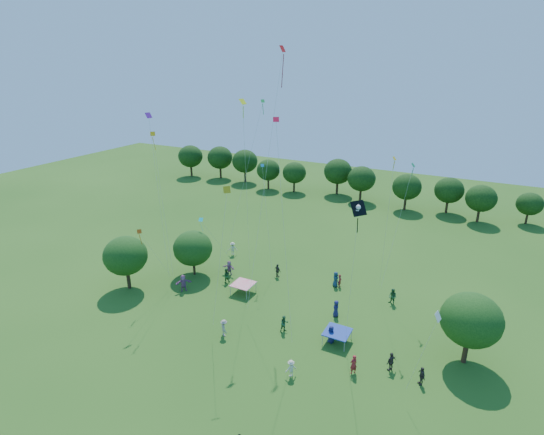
{
  "coord_description": "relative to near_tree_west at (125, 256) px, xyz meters",
  "views": [
    {
      "loc": [
        15.54,
        -15.86,
        23.47
      ],
      "look_at": [
        0.0,
        14.0,
        11.0
      ],
      "focal_mm": 28.0,
      "sensor_mm": 36.0,
      "label": 1
    }
  ],
  "objects": [
    {
      "name": "crowd_person_8",
      "position": [
        26.38,
        9.99,
        -3.03
      ],
      "size": [
        0.97,
        0.78,
        1.73
      ],
      "primitive_type": "imported",
      "rotation": [
        0.0,
        0.0,
        5.85
      ],
      "color": "#25572E",
      "rests_on": "ground"
    },
    {
      "name": "crowd_person_4",
      "position": [
        30.93,
        -0.57,
        -3.12
      ],
      "size": [
        0.87,
        0.99,
        1.57
      ],
      "primitive_type": "imported",
      "rotation": [
        0.0,
        0.0,
        5.32
      ],
      "color": "#362D2B",
      "rests_on": "ground"
    },
    {
      "name": "small_kite_2",
      "position": [
        12.35,
        4.69,
        12.27
      ],
      "size": [
        2.31,
        4.41,
        19.03
      ],
      "color": "#D1DF13"
    },
    {
      "name": "small_kite_1",
      "position": [
        4.18,
        1.69,
        9.2
      ],
      "size": [
        0.51,
        1.23,
        15.86
      ],
      "color": "#FFAD0D"
    },
    {
      "name": "small_kite_6",
      "position": [
        31.45,
        -3.84,
        3.56
      ],
      "size": [
        1.6,
        1.21,
        7.24
      ],
      "color": "silver"
    },
    {
      "name": "near_tree_east",
      "position": [
        33.66,
        3.76,
        0.16
      ],
      "size": [
        4.82,
        4.82,
        6.24
      ],
      "color": "#422B19",
      "rests_on": "ground"
    },
    {
      "name": "crowd_person_9",
      "position": [
        5.52,
        12.44,
        -3.03
      ],
      "size": [
        1.23,
        1.04,
        1.74
      ],
      "primitive_type": "imported",
      "rotation": [
        0.0,
        0.0,
        3.71
      ],
      "color": "beige",
      "rests_on": "ground"
    },
    {
      "name": "crowd_person_0",
      "position": [
        22.96,
        1.15,
        -3.09
      ],
      "size": [
        0.88,
        0.61,
        1.63
      ],
      "primitive_type": "imported",
      "rotation": [
        0.0,
        0.0,
        6.05
      ],
      "color": "#1B1D4F",
      "rests_on": "ground"
    },
    {
      "name": "tent_blue",
      "position": [
        23.45,
        1.42,
        -2.87
      ],
      "size": [
        2.2,
        2.2,
        1.1
      ],
      "color": "navy",
      "rests_on": "ground"
    },
    {
      "name": "crowd_person_7",
      "position": [
        25.93,
        -1.81,
        -3.04
      ],
      "size": [
        0.73,
        0.75,
        1.71
      ],
      "primitive_type": "imported",
      "rotation": [
        0.0,
        0.0,
        4.0
      ],
      "color": "maroon",
      "rests_on": "ground"
    },
    {
      "name": "small_kite_5",
      "position": [
        2.89,
        2.64,
        10.93
      ],
      "size": [
        1.46,
        0.93,
        17.42
      ],
      "color": "#62178C"
    },
    {
      "name": "crowd_person_2",
      "position": [
        8.76,
        5.95,
        -3.04
      ],
      "size": [
        0.94,
        0.91,
        1.72
      ],
      "primitive_type": "imported",
      "rotation": [
        0.0,
        0.0,
        3.87
      ],
      "color": "#245526",
      "rests_on": "ground"
    },
    {
      "name": "crowd_person_6",
      "position": [
        19.97,
        10.79,
        -3.03
      ],
      "size": [
        0.96,
        0.91,
        1.75
      ],
      "primitive_type": "imported",
      "rotation": [
        0.0,
        0.0,
        2.45
      ],
      "color": "navy",
      "rests_on": "ground"
    },
    {
      "name": "crowd_person_13",
      "position": [
        20.44,
        10.9,
        -3.15
      ],
      "size": [
        0.43,
        0.6,
        1.51
      ],
      "primitive_type": "imported",
      "rotation": [
        0.0,
        0.0,
        1.7
      ],
      "color": "maroon",
      "rests_on": "ground"
    },
    {
      "name": "near_tree_north",
      "position": [
        4.38,
        5.89,
        -0.57
      ],
      "size": [
        4.47,
        4.47,
        5.34
      ],
      "color": "#422B19",
      "rests_on": "ground"
    },
    {
      "name": "crowd_person_15",
      "position": [
        14.07,
        -2.44,
        -3.08
      ],
      "size": [
        1.14,
        1.06,
        1.65
      ],
      "primitive_type": "imported",
      "rotation": [
        0.0,
        0.0,
        2.45
      ],
      "color": "#A69385",
      "rests_on": "ground"
    },
    {
      "name": "crowd_person_12",
      "position": [
        21.98,
        5.23,
        -3.05
      ],
      "size": [
        0.68,
        0.94,
        1.7
      ],
      "primitive_type": "imported",
      "rotation": [
        0.0,
        0.0,
        5.0
      ],
      "color": "#1C1C52",
      "rests_on": "ground"
    },
    {
      "name": "small_kite_7",
      "position": [
        4.96,
        7.56,
        1.73
      ],
      "size": [
        1.93,
        2.87,
        5.32
      ],
      "color": "#0ED5D9"
    },
    {
      "name": "crowd_person_1",
      "position": [
        31.9,
        7.98,
        -3.07
      ],
      "size": [
        0.74,
        0.69,
        1.66
      ],
      "primitive_type": "imported",
      "rotation": [
        0.0,
        0.0,
        3.78
      ],
      "color": "maroon",
      "rests_on": "ground"
    },
    {
      "name": "tent_red_stripe",
      "position": [
        11.65,
        4.91,
        -2.87
      ],
      "size": [
        2.2,
        2.2,
        1.1
      ],
      "color": "red",
      "rests_on": "ground"
    },
    {
      "name": "treeline",
      "position": [
        15.6,
        42.12,
        0.19
      ],
      "size": [
        88.01,
        8.77,
        6.77
      ],
      "color": "#422B19",
      "rests_on": "ground"
    },
    {
      "name": "small_kite_9",
      "position": [
        25.3,
        8.94,
        7.7
      ],
      "size": [
        0.88,
        2.87,
        14.31
      ],
      "color": "yellow"
    },
    {
      "name": "small_kite_8",
      "position": [
        3.57,
        -0.47,
        2.61
      ],
      "size": [
        0.76,
        3.6,
        6.61
      ],
      "color": "#D3490C"
    },
    {
      "name": "crowd_person_5",
      "position": [
        5.71,
        2.27,
        -2.95
      ],
      "size": [
        1.66,
        1.74,
        1.9
      ],
      "primitive_type": "imported",
      "rotation": [
        0.0,
        0.0,
        0.83
      ],
      "color": "#99598D",
      "rests_on": "ground"
    },
    {
      "name": "small_kite_0",
      "position": [
        18.99,
        -0.97,
        10.07
      ],
      "size": [
        2.64,
        1.79,
        18.24
      ],
      "color": "red"
    },
    {
      "name": "small_kite_3",
      "position": [
        26.19,
        11.89,
        7.25
      ],
      "size": [
        1.69,
        2.18,
        12.99
      ],
      "color": "#167A3F"
    },
    {
      "name": "red_high_kite",
      "position": [
        14.77,
        6.3,
        15.75
      ],
      "size": [
        0.48,
        7.16,
        23.48
      ],
      "color": "red"
    },
    {
      "name": "crowd_person_10",
      "position": [
        28.51,
        -0.08,
        -3.06
      ],
      "size": [
        0.86,
        1.08,
        1.68
      ],
      "primitive_type": "imported",
      "rotation": [
        0.0,
        0.0,
        4.22
      ],
      "color": "#382F2C",
      "rests_on": "ground"
    },
    {
      "name": "small_kite_11",
      "position": [
        8.07,
        13.58,
        10.28
      ],
      "size": [
        2.76,
        5.21,
        18.01
      ],
      "color": "green"
    },
    {
      "name": "small_kite_4",
      "position": [
        11.77,
        9.79,
        5.33
      ],
      "size": [
        1.69,
        0.92,
        11.73
      ],
      "color": "#1382C0"
    },
    {
      "name": "crowd_person_14",
      "position": [
        18.61,
        0.68,
        -3.09
      ],
      "size": [
        0.83,
        0.9,
        1.63
      ],
      "primitive_type": "imported",
      "rotation": [
        0.0,
        0.0,
        0.92
      ],
      "color": "#24542F",
      "rests_on": "ground"
    },
    {
      "name": "crowd_person_3",
      "position": [
        21.67,
        -4.41,
        -3.16
      ],
      "size": [
        0.93,
        1.03,
        1.48
      ],
      "primitive_type": "imported",
      "rotation": [
        0.0,
        0.0,
        4.06
      ],
      "color": "beige",
      "rests_on": "ground"
    },
    {
      "name": "pirate_kite",
      "position": [
        25.47,
        -2.14,
        9.81
      ],
      "size": [
        1.82,
        4.18,
        13.18
      ],
      "color": "black"
    },
    {
      "name": "crowd_person_11",
      "position": [
        8.08,
        7.67,
        -3.03
      ],
      "size": [
        1.65,
        0.65,
        1.74
      ],
      "primitive_type": "imported",
      "rotation": [
        0.0,
        0.0,
        -0.04
      ],
      "color": "#975885",
      "rests_on": "ground"
    },
    {
      "name": "near_tree_west",
      "position": [
        0.0,
        0.0,
        0.0
      ],
      "size": [
        4.65,
        4.65,
        6.01
      ],
      "color": "#422B19",
      "rests_on": "ground"
    },
    {
      "name": "small_kite_10",
      "position": [
        14.8,
        -2.81,
        7.59
      ],
      "size": [
        2.14,
        0.6,
        13.03
      ],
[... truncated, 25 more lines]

